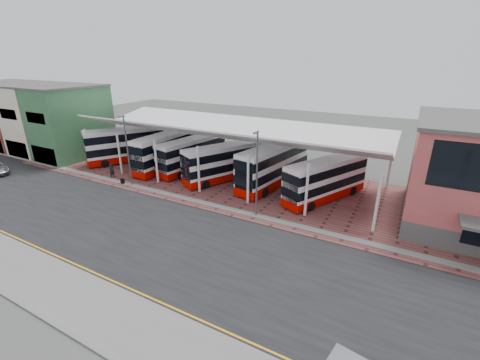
{
  "coord_description": "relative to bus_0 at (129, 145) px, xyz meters",
  "views": [
    {
      "loc": [
        13.55,
        -17.97,
        13.9
      ],
      "look_at": [
        -0.22,
        7.23,
        2.9
      ],
      "focal_mm": 24.0,
      "sensor_mm": 36.0,
      "label": 1
    }
  ],
  "objects": [
    {
      "name": "shop_brick",
      "position": [
        -21.8,
        -2.06,
        2.71
      ],
      "size": [
        6.4,
        10.2,
        10.22
      ],
      "color": "brown",
      "rests_on": "ground"
    },
    {
      "name": "shop_green",
      "position": [
        -8.8,
        -2.06,
        2.71
      ],
      "size": [
        6.4,
        10.2,
        10.22
      ],
      "color": "#396F44",
      "rests_on": "ground"
    },
    {
      "name": "lamp_west",
      "position": [
        7.2,
        -6.75,
        1.95
      ],
      "size": [
        0.16,
        0.9,
        8.07
      ],
      "color": "#505257",
      "rests_on": "ground"
    },
    {
      "name": "yellow_line_near",
      "position": [
        21.2,
        -20.03,
        -2.38
      ],
      "size": [
        120.0,
        0.12,
        0.01
      ],
      "primitive_type": "cube",
      "color": "#F7A310",
      "rests_on": "road"
    },
    {
      "name": "bus_0",
      "position": [
        0.0,
        0.0,
        0.0
      ],
      "size": [
        8.18,
        11.17,
        4.72
      ],
      "rotation": [
        0.0,
        0.0,
        -0.54
      ],
      "color": "white",
      "rests_on": "forecourt"
    },
    {
      "name": "pedestrian",
      "position": [
        3.32,
        -6.09,
        -1.47
      ],
      "size": [
        0.55,
        0.72,
        1.76
      ],
      "primitive_type": "imported",
      "rotation": [
        0.0,
        0.0,
        1.35
      ],
      "color": "black",
      "rests_on": "forecourt"
    },
    {
      "name": "bus_3",
      "position": [
        15.72,
        0.02,
        -0.22
      ],
      "size": [
        6.73,
        10.35,
        4.27
      ],
      "rotation": [
        0.0,
        0.0,
        -0.46
      ],
      "color": "white",
      "rests_on": "forecourt"
    },
    {
      "name": "bus_1",
      "position": [
        6.62,
        0.33,
        -0.06
      ],
      "size": [
        2.82,
        11.16,
        4.6
      ],
      "rotation": [
        0.0,
        0.0,
        -0.0
      ],
      "color": "white",
      "rests_on": "forecourt"
    },
    {
      "name": "road",
      "position": [
        21.2,
        -14.03,
        -2.4
      ],
      "size": [
        120.0,
        14.0,
        0.02
      ],
      "primitive_type": "cube",
      "color": "black",
      "rests_on": "ground"
    },
    {
      "name": "north_kerb",
      "position": [
        21.2,
        -6.83,
        -2.34
      ],
      "size": [
        120.0,
        0.8,
        0.14
      ],
      "primitive_type": "cube",
      "color": "slate",
      "rests_on": "ground"
    },
    {
      "name": "bus_5",
      "position": [
        27.76,
        0.14,
        -0.25
      ],
      "size": [
        6.51,
        10.25,
        4.22
      ],
      "rotation": [
        0.0,
        0.0,
        -0.44
      ],
      "color": "white",
      "rests_on": "forecourt"
    },
    {
      "name": "bus_4",
      "position": [
        21.47,
        1.33,
        -0.02
      ],
      "size": [
        4.49,
        11.62,
        4.67
      ],
      "rotation": [
        0.0,
        0.0,
        -0.17
      ],
      "color": "white",
      "rests_on": "forecourt"
    },
    {
      "name": "forecourt",
      "position": [
        23.2,
        -0.03,
        -2.38
      ],
      "size": [
        72.0,
        16.0,
        0.06
      ],
      "primitive_type": "cube",
      "color": "brown",
      "rests_on": "ground"
    },
    {
      "name": "suitcase",
      "position": [
        6.03,
        -7.03,
        -2.02
      ],
      "size": [
        0.38,
        0.27,
        0.66
      ],
      "primitive_type": "cube",
      "color": "black",
      "rests_on": "forecourt"
    },
    {
      "name": "lamp_east",
      "position": [
        23.2,
        -6.75,
        1.95
      ],
      "size": [
        0.16,
        0.9,
        8.07
      ],
      "color": "#505257",
      "rests_on": "ground"
    },
    {
      "name": "sidewalk",
      "position": [
        21.2,
        -22.03,
        -2.34
      ],
      "size": [
        120.0,
        4.0,
        0.14
      ],
      "primitive_type": "cube",
      "color": "slate",
      "rests_on": "ground"
    },
    {
      "name": "ground",
      "position": [
        21.2,
        -13.03,
        -2.41
      ],
      "size": [
        140.0,
        140.0,
        0.0
      ],
      "primitive_type": "plane",
      "color": "#464844"
    },
    {
      "name": "shop_cream",
      "position": [
        -15.3,
        -2.06,
        2.71
      ],
      "size": [
        6.4,
        10.2,
        10.22
      ],
      "color": "beige",
      "rests_on": "ground"
    },
    {
      "name": "yellow_line_far",
      "position": [
        21.2,
        -19.73,
        -2.38
      ],
      "size": [
        120.0,
        0.12,
        0.01
      ],
      "primitive_type": "cube",
      "color": "#F7A310",
      "rests_on": "road"
    },
    {
      "name": "bus_2",
      "position": [
        10.23,
        0.95,
        -0.24
      ],
      "size": [
        3.99,
        10.52,
        4.24
      ],
      "rotation": [
        0.0,
        0.0,
        -0.16
      ],
      "color": "white",
      "rests_on": "forecourt"
    },
    {
      "name": "canopy",
      "position": [
        15.2,
        0.91,
        3.39
      ],
      "size": [
        37.0,
        11.63,
        7.07
      ],
      "color": "white",
      "rests_on": "ground"
    }
  ]
}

